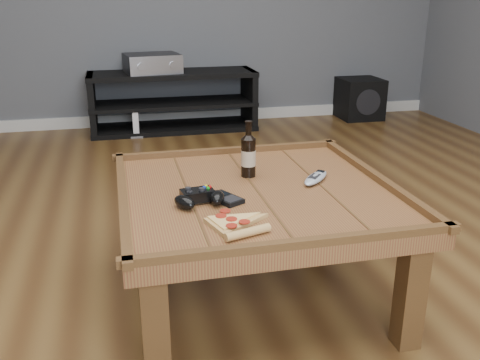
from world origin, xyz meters
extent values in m
plane|color=#492D14|center=(0.00, 0.00, 0.00)|extent=(6.00, 6.00, 0.00)
cube|color=silver|center=(0.00, 2.99, 0.05)|extent=(5.00, 0.02, 0.10)
cube|color=brown|center=(0.00, 0.00, 0.42)|extent=(1.00, 1.00, 0.06)
cube|color=#3B220F|center=(-0.42, -0.42, 0.20)|extent=(0.08, 0.08, 0.39)
cube|color=#3B220F|center=(0.42, -0.42, 0.20)|extent=(0.08, 0.08, 0.39)
cube|color=#3B220F|center=(-0.42, 0.42, 0.20)|extent=(0.08, 0.08, 0.39)
cube|color=#3B220F|center=(0.42, 0.42, 0.20)|extent=(0.08, 0.08, 0.39)
cube|color=#3B220F|center=(0.00, 0.48, 0.46)|extent=(1.03, 0.03, 0.03)
cube|color=#3B220F|center=(0.00, -0.48, 0.46)|extent=(1.03, 0.03, 0.03)
cube|color=#3B220F|center=(0.48, 0.00, 0.46)|extent=(0.03, 1.03, 0.03)
cube|color=#3B220F|center=(-0.48, 0.00, 0.46)|extent=(0.03, 1.03, 0.03)
cube|color=black|center=(0.00, 2.75, 0.48)|extent=(1.40, 0.45, 0.04)
cube|color=black|center=(0.00, 2.75, 0.23)|extent=(1.40, 0.45, 0.03)
cube|color=black|center=(0.00, 2.75, 0.02)|extent=(1.40, 0.45, 0.04)
cube|color=black|center=(-0.67, 2.75, 0.25)|extent=(0.05, 0.44, 0.50)
cube|color=black|center=(0.67, 2.75, 0.25)|extent=(0.05, 0.44, 0.50)
cylinder|color=black|center=(0.01, 0.15, 0.53)|extent=(0.06, 0.06, 0.15)
cone|color=black|center=(0.01, 0.15, 0.62)|extent=(0.06, 0.06, 0.03)
cylinder|color=black|center=(0.01, 0.15, 0.64)|extent=(0.02, 0.02, 0.05)
cylinder|color=black|center=(0.01, 0.15, 0.67)|extent=(0.03, 0.03, 0.01)
cylinder|color=tan|center=(0.01, 0.15, 0.53)|extent=(0.06, 0.06, 0.06)
cube|color=black|center=(-0.23, -0.07, 0.48)|extent=(0.12, 0.08, 0.04)
ellipsoid|color=black|center=(-0.28, -0.12, 0.47)|extent=(0.09, 0.11, 0.04)
ellipsoid|color=black|center=(-0.17, -0.10, 0.47)|extent=(0.07, 0.10, 0.04)
cylinder|color=black|center=(-0.26, -0.06, 0.50)|extent=(0.02, 0.02, 0.01)
cylinder|color=black|center=(-0.22, -0.08, 0.50)|extent=(0.02, 0.02, 0.01)
cylinder|color=yellow|center=(-0.20, -0.05, 0.50)|extent=(0.01, 0.01, 0.01)
cylinder|color=red|center=(-0.18, -0.06, 0.50)|extent=(0.01, 0.01, 0.01)
cylinder|color=#0C33CC|center=(-0.20, -0.06, 0.50)|extent=(0.01, 0.01, 0.01)
cylinder|color=#0C9919|center=(-0.19, -0.07, 0.50)|extent=(0.01, 0.01, 0.01)
cylinder|color=tan|center=(-0.13, -0.38, 0.46)|extent=(0.15, 0.07, 0.03)
cylinder|color=#B03016|center=(-0.17, -0.34, 0.47)|extent=(0.04, 0.04, 0.00)
cylinder|color=#B03016|center=(-0.12, -0.32, 0.47)|extent=(0.04, 0.04, 0.00)
cylinder|color=#B03016|center=(-0.16, -0.29, 0.47)|extent=(0.04, 0.04, 0.00)
cylinder|color=#B03016|center=(-0.18, -0.25, 0.47)|extent=(0.04, 0.04, 0.00)
cylinder|color=#B03016|center=(-0.16, -0.22, 0.47)|extent=(0.04, 0.04, 0.00)
cube|color=black|center=(-0.13, -0.08, 0.46)|extent=(0.12, 0.15, 0.02)
cube|color=black|center=(-0.15, -0.05, 0.47)|extent=(0.07, 0.07, 0.00)
cube|color=black|center=(-0.12, -0.11, 0.47)|extent=(0.08, 0.08, 0.00)
ellipsoid|color=#A2A9B0|center=(0.25, 0.04, 0.46)|extent=(0.17, 0.18, 0.03)
cube|color=black|center=(0.28, 0.08, 0.47)|extent=(0.04, 0.04, 0.00)
cube|color=black|center=(0.24, 0.03, 0.47)|extent=(0.06, 0.07, 0.00)
cube|color=black|center=(-0.16, 2.75, 0.58)|extent=(0.48, 0.41, 0.15)
cube|color=#B6B9C1|center=(-0.14, 2.58, 0.58)|extent=(0.43, 0.07, 0.15)
cylinder|color=#B6B9C1|center=(-0.27, 2.55, 0.58)|extent=(0.06, 0.02, 0.06)
cylinder|color=#B6B9C1|center=(-0.01, 2.59, 0.58)|extent=(0.06, 0.02, 0.06)
cube|color=black|center=(1.75, 2.80, 0.19)|extent=(0.37, 0.37, 0.37)
cylinder|color=black|center=(1.75, 2.61, 0.19)|extent=(0.23, 0.01, 0.23)
cube|color=slate|center=(-0.33, 2.62, 0.01)|extent=(0.12, 0.19, 0.02)
cube|color=white|center=(-0.33, 2.62, 0.13)|extent=(0.06, 0.17, 0.22)
camera|label=1|loc=(-0.48, -1.79, 1.15)|focal=40.00mm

